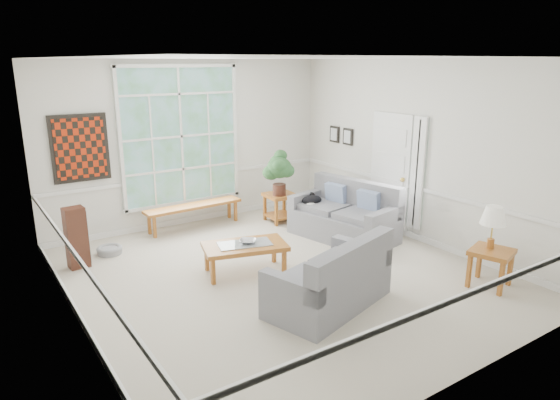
% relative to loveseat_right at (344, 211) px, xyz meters
% --- Properties ---
extents(floor, '(5.50, 6.00, 0.01)m').
position_rel_loveseat_right_xyz_m(floor, '(-1.74, -0.68, -0.49)').
color(floor, '#B7AD9B').
rests_on(floor, ground).
extents(ceiling, '(5.50, 6.00, 0.02)m').
position_rel_loveseat_right_xyz_m(ceiling, '(-1.74, -0.68, 2.51)').
color(ceiling, white).
rests_on(ceiling, ground).
extents(wall_back, '(5.50, 0.02, 3.00)m').
position_rel_loveseat_right_xyz_m(wall_back, '(-1.74, 2.32, 1.01)').
color(wall_back, silver).
rests_on(wall_back, ground).
extents(wall_front, '(5.50, 0.02, 3.00)m').
position_rel_loveseat_right_xyz_m(wall_front, '(-1.74, -3.68, 1.01)').
color(wall_front, silver).
rests_on(wall_front, ground).
extents(wall_left, '(0.02, 6.00, 3.00)m').
position_rel_loveseat_right_xyz_m(wall_left, '(-4.49, -0.68, 1.01)').
color(wall_left, silver).
rests_on(wall_left, ground).
extents(wall_right, '(0.02, 6.00, 3.00)m').
position_rel_loveseat_right_xyz_m(wall_right, '(1.01, -0.68, 1.01)').
color(wall_right, silver).
rests_on(wall_right, ground).
extents(window_back, '(2.30, 0.08, 2.40)m').
position_rel_loveseat_right_xyz_m(window_back, '(-1.94, 2.28, 1.16)').
color(window_back, white).
rests_on(window_back, wall_back).
extents(entry_door, '(0.08, 0.90, 2.10)m').
position_rel_loveseat_right_xyz_m(entry_door, '(0.97, -0.08, 0.56)').
color(entry_door, white).
rests_on(entry_door, floor).
extents(door_sidelight, '(0.08, 0.26, 1.90)m').
position_rel_loveseat_right_xyz_m(door_sidelight, '(0.97, -0.71, 0.66)').
color(door_sidelight, white).
rests_on(door_sidelight, wall_right).
extents(wall_art, '(0.90, 0.06, 1.10)m').
position_rel_loveseat_right_xyz_m(wall_art, '(-3.69, 2.27, 1.11)').
color(wall_art, '#611A0A').
rests_on(wall_art, wall_back).
extents(wall_frame_near, '(0.04, 0.26, 0.32)m').
position_rel_loveseat_right_xyz_m(wall_frame_near, '(0.97, 1.07, 1.06)').
color(wall_frame_near, black).
rests_on(wall_frame_near, wall_right).
extents(wall_frame_far, '(0.04, 0.26, 0.32)m').
position_rel_loveseat_right_xyz_m(wall_frame_far, '(0.97, 1.47, 1.06)').
color(wall_frame_far, black).
rests_on(wall_frame_far, wall_right).
extents(loveseat_right, '(1.27, 1.94, 0.97)m').
position_rel_loveseat_right_xyz_m(loveseat_right, '(0.00, 0.00, 0.00)').
color(loveseat_right, slate).
rests_on(loveseat_right, floor).
extents(loveseat_front, '(1.83, 1.28, 0.89)m').
position_rel_loveseat_right_xyz_m(loveseat_front, '(-1.78, -1.78, -0.04)').
color(loveseat_front, slate).
rests_on(loveseat_front, floor).
extents(coffee_table, '(1.31, 0.94, 0.44)m').
position_rel_loveseat_right_xyz_m(coffee_table, '(-2.14, -0.33, -0.27)').
color(coffee_table, '#9D5920').
rests_on(coffee_table, floor).
extents(pewter_bowl, '(0.40, 0.40, 0.07)m').
position_rel_loveseat_right_xyz_m(pewter_bowl, '(-2.09, -0.33, -0.01)').
color(pewter_bowl, '#A2A3A8').
rests_on(pewter_bowl, coffee_table).
extents(window_bench, '(1.84, 0.42, 0.43)m').
position_rel_loveseat_right_xyz_m(window_bench, '(-1.90, 1.97, -0.27)').
color(window_bench, '#9D5920').
rests_on(window_bench, floor).
extents(end_table, '(0.57, 0.57, 0.54)m').
position_rel_loveseat_right_xyz_m(end_table, '(-0.38, 1.38, -0.21)').
color(end_table, '#9D5920').
rests_on(end_table, floor).
extents(houseplant, '(0.61, 0.61, 0.85)m').
position_rel_loveseat_right_xyz_m(houseplant, '(-0.45, 1.31, 0.48)').
color(houseplant, '#275027').
rests_on(houseplant, end_table).
extents(side_table, '(0.65, 0.65, 0.53)m').
position_rel_loveseat_right_xyz_m(side_table, '(0.38, -2.57, -0.22)').
color(side_table, '#9D5920').
rests_on(side_table, floor).
extents(table_lamp, '(0.38, 0.38, 0.58)m').
position_rel_loveseat_right_xyz_m(table_lamp, '(0.42, -2.51, 0.33)').
color(table_lamp, white).
rests_on(table_lamp, side_table).
extents(pet_bed, '(0.53, 0.53, 0.12)m').
position_rel_loveseat_right_xyz_m(pet_bed, '(-3.57, 1.51, -0.43)').
color(pet_bed, gray).
rests_on(pet_bed, floor).
extents(floor_speaker, '(0.30, 0.25, 0.92)m').
position_rel_loveseat_right_xyz_m(floor_speaker, '(-4.10, 1.23, -0.02)').
color(floor_speaker, '#3D1E15').
rests_on(floor_speaker, floor).
extents(cat, '(0.40, 0.29, 0.18)m').
position_rel_loveseat_right_xyz_m(cat, '(-0.23, 0.60, 0.10)').
color(cat, black).
rests_on(cat, loveseat_right).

